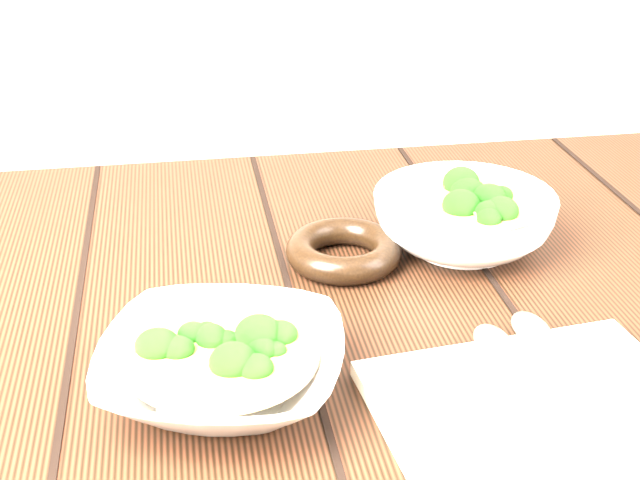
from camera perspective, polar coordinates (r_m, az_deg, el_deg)
table at (r=0.90m, az=-0.22°, el=-10.99°), size 1.20×0.80×0.75m
soup_bowl_front at (r=0.71m, az=-6.29°, el=-8.04°), size 0.23×0.23×0.05m
soup_bowl_back at (r=0.94m, az=9.18°, el=1.37°), size 0.23×0.23×0.07m
trivet at (r=0.90m, az=1.53°, el=-0.66°), size 0.15×0.15×0.03m
napkin at (r=0.71m, az=14.10°, el=-10.88°), size 0.26×0.22×0.01m
spoon_left at (r=0.74m, az=11.90°, el=-8.12°), size 0.04×0.20×0.01m
spoon_right at (r=0.76m, az=14.32°, el=-7.12°), size 0.04×0.20×0.01m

